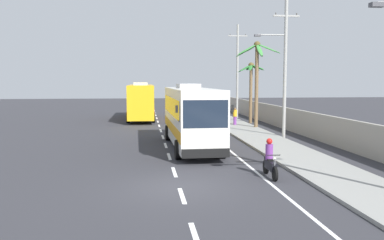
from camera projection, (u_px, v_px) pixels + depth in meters
name	position (u px, v px, depth m)	size (l,w,h in m)	color
ground_plane	(179.00, 188.00, 15.47)	(160.00, 160.00, 0.00)	#303035
sidewalk_kerb	(270.00, 143.00, 26.14)	(3.20, 90.00, 0.14)	gray
lane_markings	(193.00, 136.00, 30.20)	(3.83, 71.00, 0.01)	white
boundary_wall	(303.00, 123.00, 30.45)	(0.24, 60.00, 1.85)	#9E998E
coach_bus_foreground	(191.00, 115.00, 24.70)	(2.96, 10.79, 3.92)	silver
coach_bus_far_lane	(141.00, 100.00, 42.55)	(2.99, 11.67, 3.94)	gold
motorcycle_beside_bus	(270.00, 161.00, 17.17)	(0.56, 1.96, 1.65)	black
pedestrian_near_kerb	(227.00, 114.00, 37.46)	(0.36, 0.36, 1.68)	gold
pedestrian_midwalk	(235.00, 116.00, 36.33)	(0.36, 0.36, 1.55)	#75388E
utility_pole_mid	(284.00, 63.00, 28.48)	(3.21, 0.24, 10.26)	#9E9E99
utility_pole_far	(237.00, 70.00, 44.18)	(2.13, 0.24, 10.22)	#9E9E99
palm_nearest	(251.00, 79.00, 38.66)	(2.72, 2.81, 5.86)	brown
palm_second	(257.00, 66.00, 34.11)	(3.88, 3.87, 7.43)	brown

